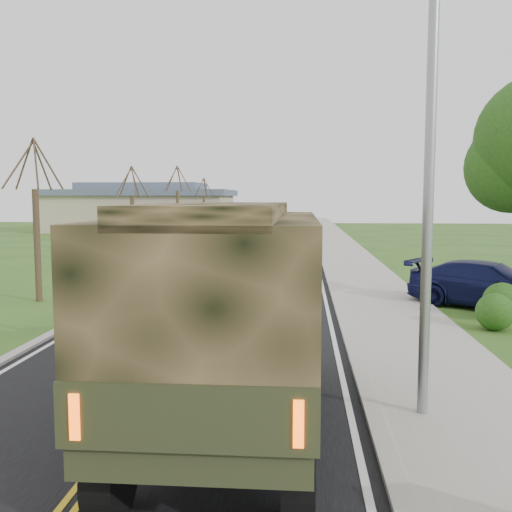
# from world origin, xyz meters

# --- Properties ---
(ground) EXTENTS (160.00, 160.00, 0.00)m
(ground) POSITION_xyz_m (0.00, 0.00, 0.00)
(ground) COLOR #2A541C
(ground) RESTS_ON ground
(road) EXTENTS (8.00, 120.00, 0.01)m
(road) POSITION_xyz_m (0.00, 40.00, 0.01)
(road) COLOR black
(road) RESTS_ON ground
(curb_right) EXTENTS (0.30, 120.00, 0.12)m
(curb_right) POSITION_xyz_m (4.15, 40.00, 0.06)
(curb_right) COLOR #9E998E
(curb_right) RESTS_ON ground
(sidewalk_right) EXTENTS (3.20, 120.00, 0.10)m
(sidewalk_right) POSITION_xyz_m (5.90, 40.00, 0.05)
(sidewalk_right) COLOR #9E998E
(sidewalk_right) RESTS_ON ground
(curb_left) EXTENTS (0.30, 120.00, 0.10)m
(curb_left) POSITION_xyz_m (-4.15, 40.00, 0.05)
(curb_left) COLOR #9E998E
(curb_left) RESTS_ON ground
(street_light) EXTENTS (1.65, 0.22, 8.00)m
(street_light) POSITION_xyz_m (4.90, -0.50, 4.43)
(street_light) COLOR gray
(street_light) RESTS_ON ground
(bare_tree_a) EXTENTS (1.93, 2.26, 6.08)m
(bare_tree_a) POSITION_xyz_m (-7.00, 10.00, 2.63)
(bare_tree_a) COLOR #38281C
(bare_tree_a) RESTS_ON ground
(bare_tree_b) EXTENTS (1.83, 2.14, 5.73)m
(bare_tree_b) POSITION_xyz_m (-7.00, 22.00, 2.48)
(bare_tree_b) COLOR #38281C
(bare_tree_b) RESTS_ON ground
(bare_tree_c) EXTENTS (2.04, 2.39, 6.42)m
(bare_tree_c) POSITION_xyz_m (-7.00, 34.00, 2.78)
(bare_tree_c) COLOR #38281C
(bare_tree_c) RESTS_ON ground
(bare_tree_d) EXTENTS (1.88, 2.20, 5.91)m
(bare_tree_d) POSITION_xyz_m (-7.00, 46.00, 2.55)
(bare_tree_d) COLOR #38281C
(bare_tree_d) RESTS_ON ground
(commercial_building) EXTENTS (25.50, 21.50, 5.65)m
(commercial_building) POSITION_xyz_m (-15.98, 55.97, 2.69)
(commercial_building) COLOR tan
(commercial_building) RESTS_ON ground
(military_truck) EXTENTS (2.70, 7.60, 3.78)m
(military_truck) POSITION_xyz_m (1.72, -1.46, 2.17)
(military_truck) COLOR black
(military_truck) RESTS_ON ground
(suv_champagne) EXTENTS (2.56, 4.66, 1.24)m
(suv_champagne) POSITION_xyz_m (-1.43, 18.88, 0.62)
(suv_champagne) COLOR #A0885A
(suv_champagne) RESTS_ON ground
(sedan_silver) EXTENTS (1.67, 3.84, 1.23)m
(sedan_silver) POSITION_xyz_m (-2.52, 31.21, 0.61)
(sedan_silver) COLOR #AEAFB3
(sedan_silver) RESTS_ON ground
(pickup_navy) EXTENTS (5.95, 5.05, 1.63)m
(pickup_navy) POSITION_xyz_m (9.45, 10.04, 0.82)
(pickup_navy) COLOR #0F1339
(pickup_navy) RESTS_ON ground
(lot_car_dark) EXTENTS (4.65, 2.64, 1.49)m
(lot_car_dark) POSITION_xyz_m (-13.24, 42.00, 0.75)
(lot_car_dark) COLOR black
(lot_car_dark) RESTS_ON ground
(lot_car_silver) EXTENTS (3.79, 2.13, 1.18)m
(lot_car_silver) POSITION_xyz_m (-10.87, 45.91, 0.59)
(lot_car_silver) COLOR #A2A1A6
(lot_car_silver) RESTS_ON ground
(lot_car_navy) EXTENTS (5.50, 3.79, 1.48)m
(lot_car_navy) POSITION_xyz_m (-5.61, 44.69, 0.74)
(lot_car_navy) COLOR #0F1639
(lot_car_navy) RESTS_ON ground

